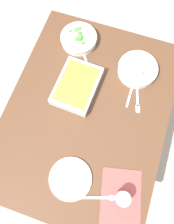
# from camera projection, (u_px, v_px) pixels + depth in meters

# --- Properties ---
(ground_plane) EXTENTS (6.00, 6.00, 0.00)m
(ground_plane) POSITION_uv_depth(u_px,v_px,m) (87.00, 137.00, 1.91)
(ground_plane) COLOR #B2A899
(dining_table) EXTENTS (1.20, 0.90, 0.74)m
(dining_table) POSITION_uv_depth(u_px,v_px,m) (87.00, 116.00, 1.29)
(dining_table) COLOR brown
(dining_table) RESTS_ON ground_plane
(placemat) EXTENTS (0.32, 0.26, 0.00)m
(placemat) POSITION_uv_depth(u_px,v_px,m) (121.00, 198.00, 1.07)
(placemat) COLOR #B24C47
(placemat) RESTS_ON dining_table
(stew_bowl) EXTENTS (0.23, 0.23, 0.06)m
(stew_bowl) POSITION_uv_depth(u_px,v_px,m) (137.00, 69.00, 1.25)
(stew_bowl) COLOR white
(stew_bowl) RESTS_ON dining_table
(broccoli_bowl) EXTENTS (0.22, 0.22, 0.07)m
(broccoli_bowl) POSITION_uv_depth(u_px,v_px,m) (79.00, 38.00, 1.32)
(broccoli_bowl) COLOR white
(broccoli_bowl) RESTS_ON dining_table
(baking_dish) EXTENTS (0.31, 0.23, 0.06)m
(baking_dish) POSITION_uv_depth(u_px,v_px,m) (77.00, 86.00, 1.22)
(baking_dish) COLOR silver
(baking_dish) RESTS_ON dining_table
(drink_cup) EXTENTS (0.07, 0.07, 0.08)m
(drink_cup) POSITION_uv_depth(u_px,v_px,m) (122.00, 198.00, 1.03)
(drink_cup) COLOR #B2BCC6
(drink_cup) RESTS_ON dining_table
(side_plate) EXTENTS (0.22, 0.22, 0.01)m
(side_plate) POSITION_uv_depth(u_px,v_px,m) (70.00, 179.00, 1.09)
(side_plate) COLOR white
(side_plate) RESTS_ON dining_table
(spoon_by_stew) EXTENTS (0.18, 0.03, 0.01)m
(spoon_by_stew) POSITION_uv_depth(u_px,v_px,m) (131.00, 90.00, 1.24)
(spoon_by_stew) COLOR silver
(spoon_by_stew) RESTS_ON dining_table
(spoon_by_broccoli) EXTENTS (0.15, 0.12, 0.01)m
(spoon_by_broccoli) POSITION_uv_depth(u_px,v_px,m) (83.00, 52.00, 1.32)
(spoon_by_broccoli) COLOR silver
(spoon_by_broccoli) RESTS_ON dining_table
(spoon_spare) EXTENTS (0.07, 0.17, 0.01)m
(spoon_spare) POSITION_uv_depth(u_px,v_px,m) (103.00, 198.00, 1.07)
(spoon_spare) COLOR silver
(spoon_spare) RESTS_ON dining_table
(fork_on_table) EXTENTS (0.17, 0.07, 0.01)m
(fork_on_table) POSITION_uv_depth(u_px,v_px,m) (137.00, 100.00, 1.23)
(fork_on_table) COLOR silver
(fork_on_table) RESTS_ON dining_table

